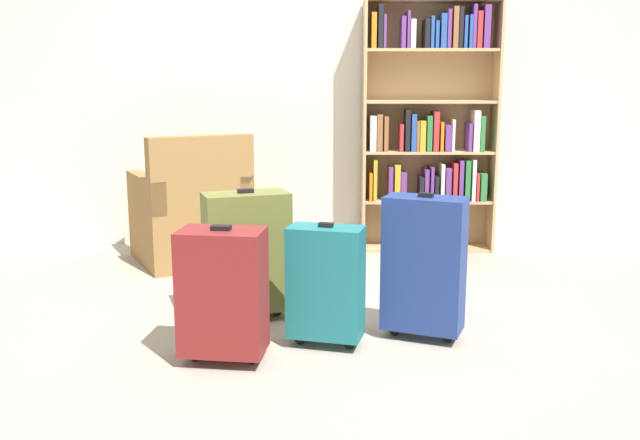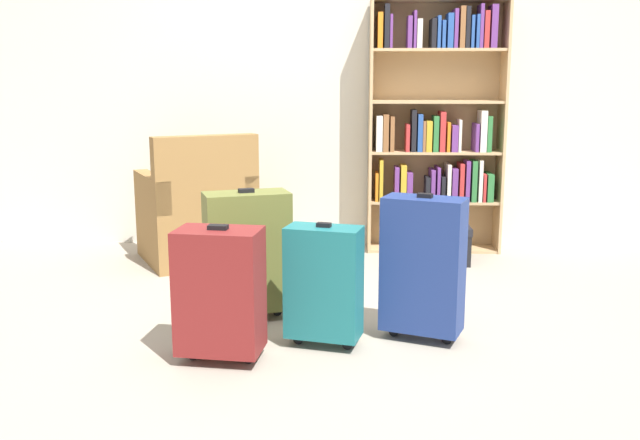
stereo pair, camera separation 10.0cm
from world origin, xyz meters
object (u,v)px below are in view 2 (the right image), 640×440
Objects in this scene: storage_box at (439,243)px; armchair at (197,217)px; suitcase_olive at (247,252)px; suitcase_dark_red at (220,291)px; suitcase_navy_blue at (423,265)px; mug at (278,253)px; suitcase_teal at (324,282)px; bookshelf at (436,123)px.

armchair is at bearing -179.73° from storage_box.
suitcase_dark_red is (-0.04, -0.59, -0.03)m from suitcase_olive.
armchair is 1.30m from suitcase_olive.
storage_box is 1.53m from suitcase_navy_blue.
storage_box is at bearing 79.39° from suitcase_navy_blue.
suitcase_olive reaches higher than suitcase_dark_red.
mug is at bearing 88.19° from suitcase_olive.
suitcase_teal is at bearing -167.50° from suitcase_navy_blue.
suitcase_dark_red is at bearing -162.08° from suitcase_navy_blue.
mug is at bearing 119.38° from suitcase_navy_blue.
mug is 0.17× the size of suitcase_olive.
suitcase_navy_blue is (-0.28, -1.87, -0.57)m from bookshelf.
suitcase_olive is at bearing 162.27° from suitcase_navy_blue.
suitcase_olive reaches higher than storage_box.
suitcase_olive is (-0.42, 0.39, 0.05)m from suitcase_teal.
suitcase_navy_blue reaches higher than suitcase_olive.
suitcase_olive is (0.52, -1.19, 0.05)m from armchair.
mug is at bearing 103.08° from suitcase_teal.
mug is 0.20× the size of suitcase_teal.
suitcase_olive is (-1.17, -1.20, 0.23)m from storage_box.
storage_box is (1.13, -0.04, 0.09)m from mug.
storage_box is at bearing 45.63° from suitcase_olive.
mug is 1.69m from suitcase_teal.
bookshelf is at bearing 60.76° from suitcase_dark_red.
suitcase_teal is at bearing -115.42° from storage_box.
bookshelf is at bearing 17.21° from mug.
bookshelf is at bearing 53.49° from suitcase_olive.
armchair is 1.56× the size of suitcase_teal.
suitcase_olive is 1.11× the size of suitcase_dark_red.
suitcase_teal is 0.50m from suitcase_dark_red.
suitcase_dark_red is at bearing -124.23° from storage_box.
bookshelf reaches higher than suitcase_navy_blue.
suitcase_olive is 0.96× the size of suitcase_navy_blue.
bookshelf is 0.90m from storage_box.
armchair reaches higher than mug.
suitcase_dark_red is (-0.94, -0.30, -0.05)m from suitcase_navy_blue.
suitcase_olive is (-0.04, -1.23, 0.32)m from mug.
bookshelf is at bearing 13.13° from armchair.
bookshelf is 1.92× the size of armchair.
armchair is 1.30× the size of suitcase_navy_blue.
suitcase_navy_blue reaches higher than mug.
suitcase_teal is (0.38, -1.63, 0.27)m from mug.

